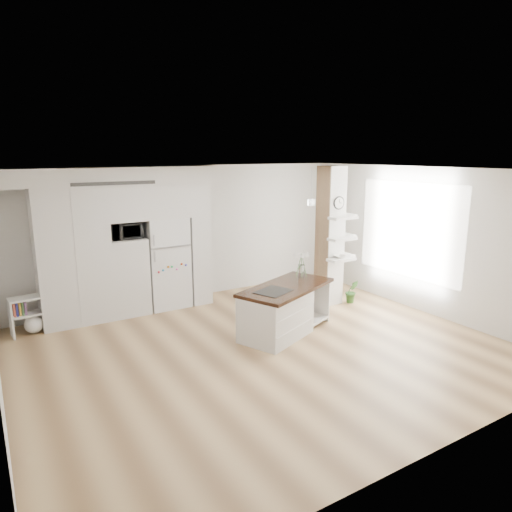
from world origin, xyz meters
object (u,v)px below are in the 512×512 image
(kitchen_island, at_px, (280,311))
(bookshelf, at_px, (30,317))
(refrigerator, at_px, (166,262))
(floor_plant_a, at_px, (352,291))

(kitchen_island, bearing_deg, bookshelf, 125.36)
(refrigerator, bearing_deg, floor_plant_a, -28.33)
(kitchen_island, xyz_separation_m, floor_plant_a, (2.17, 0.63, -0.19))
(bookshelf, bearing_deg, floor_plant_a, -21.42)
(kitchen_island, distance_m, floor_plant_a, 2.27)
(refrigerator, xyz_separation_m, bookshelf, (-2.45, -0.18, -0.59))
(kitchen_island, bearing_deg, refrigerator, 91.28)
(bookshelf, distance_m, floor_plant_a, 5.88)
(bookshelf, xyz_separation_m, floor_plant_a, (5.67, -1.56, -0.05))
(refrigerator, xyz_separation_m, kitchen_island, (1.05, -2.37, -0.45))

